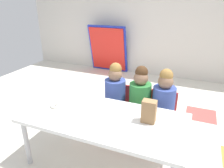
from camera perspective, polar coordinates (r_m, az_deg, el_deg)
The scene contains 11 objects.
ground_plane at distance 2.82m, azimuth 3.69°, elevation -13.56°, with size 6.59×4.91×0.02m.
back_wall at distance 4.70m, azimuth 14.37°, elevation 17.24°, with size 6.59×0.10×2.56m, color beige.
craft_table at distance 2.12m, azimuth -2.26°, elevation -9.89°, with size 1.61×0.78×0.56m.
seated_child_near_camera at distance 2.64m, azimuth 0.91°, elevation -1.96°, with size 0.32×0.31×0.92m.
seated_child_middle_seat at distance 2.56m, azimuth 7.65°, elevation -3.08°, with size 0.32×0.31×0.92m.
seated_child_far_right at distance 2.51m, azimuth 13.88°, elevation -4.08°, with size 0.32×0.31×0.92m.
folded_activity_table at distance 4.96m, azimuth -1.11°, elevation 9.48°, with size 0.90×0.29×1.09m.
paper_bag_brown at distance 1.99m, azimuth 9.98°, elevation -7.33°, with size 0.13×0.09×0.22m, color #9E754C.
paper_plate_near_edge at distance 2.33m, azimuth -15.10°, elevation -6.12°, with size 0.18×0.18×0.01m, color white.
paper_plate_center_table at distance 1.98m, azimuth -4.95°, elevation -10.83°, with size 0.18×0.18×0.01m, color white.
donut_powdered_on_plate at distance 2.32m, azimuth -15.15°, elevation -5.70°, with size 0.10×0.10×0.03m, color white.
Camera 1 is at (0.71, -2.18, 1.64)m, focal length 33.70 mm.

